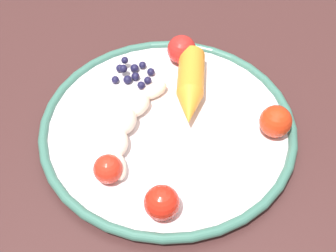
{
  "coord_description": "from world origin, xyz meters",
  "views": [
    {
      "loc": [
        -0.2,
        0.4,
        1.22
      ],
      "look_at": [
        -0.04,
        0.04,
        0.74
      ],
      "focal_mm": 52.26,
      "sensor_mm": 36.0,
      "label": 1
    }
  ],
  "objects": [
    {
      "name": "dining_table",
      "position": [
        0.0,
        0.0,
        0.63
      ],
      "size": [
        0.97,
        0.74,
        0.73
      ],
      "color": "#3F2221",
      "rests_on": "ground_plane"
    },
    {
      "name": "plate",
      "position": [
        -0.04,
        0.04,
        0.74
      ],
      "size": [
        0.33,
        0.33,
        0.02
      ],
      "color": "silver",
      "rests_on": "dining_table"
    },
    {
      "name": "banana",
      "position": [
        0.0,
        0.07,
        0.76
      ],
      "size": [
        0.06,
        0.17,
        0.03
      ],
      "color": "beige",
      "rests_on": "plate"
    },
    {
      "name": "carrot_orange",
      "position": [
        -0.04,
        -0.02,
        0.76
      ],
      "size": [
        0.08,
        0.13,
        0.04
      ],
      "color": "orange",
      "rests_on": "plate"
    },
    {
      "name": "blueberry_pile",
      "position": [
        0.04,
        -0.02,
        0.75
      ],
      "size": [
        0.06,
        0.05,
        0.02
      ],
      "color": "#191638",
      "rests_on": "plate"
    },
    {
      "name": "tomato_near",
      "position": [
        -0.01,
        0.14,
        0.76
      ],
      "size": [
        0.03,
        0.03,
        0.03
      ],
      "primitive_type": "sphere",
      "color": "red",
      "rests_on": "plate"
    },
    {
      "name": "tomato_mid",
      "position": [
        -0.16,
        -0.01,
        0.76
      ],
      "size": [
        0.04,
        0.04,
        0.04
      ],
      "primitive_type": "sphere",
      "color": "red",
      "rests_on": "plate"
    },
    {
      "name": "tomato_far",
      "position": [
        -0.01,
        -0.08,
        0.76
      ],
      "size": [
        0.04,
        0.04,
        0.04
      ],
      "primitive_type": "sphere",
      "color": "red",
      "rests_on": "plate"
    },
    {
      "name": "tomato_extra",
      "position": [
        -0.08,
        0.16,
        0.76
      ],
      "size": [
        0.04,
        0.04,
        0.04
      ],
      "primitive_type": "sphere",
      "color": "red",
      "rests_on": "plate"
    }
  ]
}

